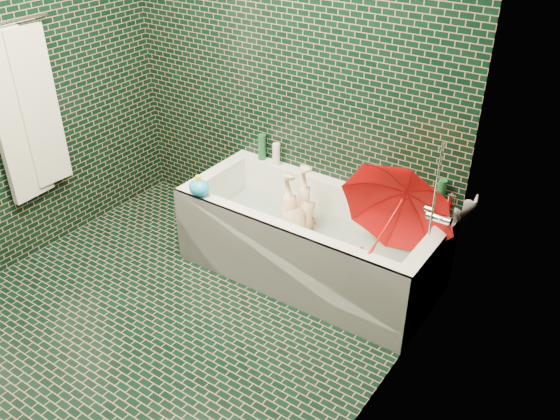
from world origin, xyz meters
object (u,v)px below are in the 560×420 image
Objects in this scene: bathtub at (309,247)px; umbrella at (389,222)px; bath_toy at (199,187)px; child at (299,232)px; rubber_duck at (404,197)px.

umbrella is at bearing -1.48° from bathtub.
bath_toy is at bearing -153.91° from bathtub.
umbrella reaches higher than bathtub.
bath_toy is at bearing -165.44° from umbrella.
child is 0.70m from umbrella.
umbrella is 1.24m from bath_toy.
bathtub is at bearing 178.85° from umbrella.
umbrella is at bearing -64.98° from rubber_duck.
umbrella is (0.63, -0.01, 0.31)m from child.
umbrella is at bearing 102.64° from child.
rubber_duck reaches higher than child.
umbrella is 5.22× the size of rubber_duck.
child is at bearing 179.15° from umbrella.
bathtub is 1.92× the size of child.
rubber_duck is 1.32m from bath_toy.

